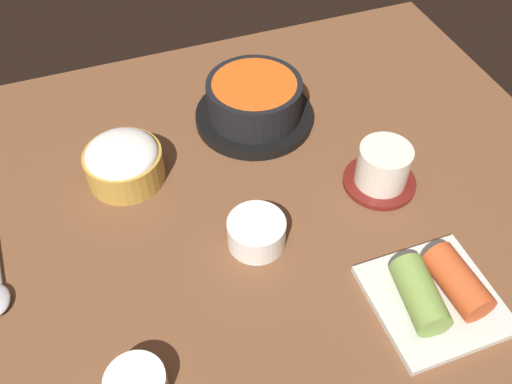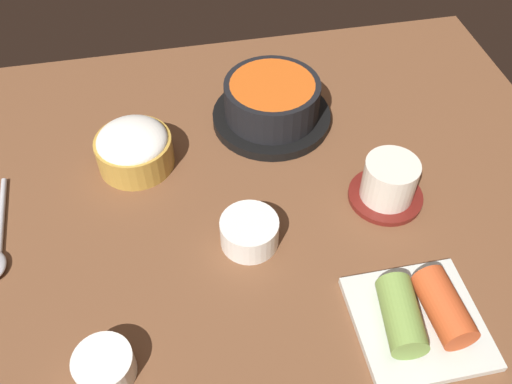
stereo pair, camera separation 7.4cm
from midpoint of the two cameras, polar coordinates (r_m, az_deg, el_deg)
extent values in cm
cube|color=brown|center=(78.00, 0.98, -1.24)|extent=(100.00, 76.00, 2.00)
cylinder|color=black|center=(88.38, 4.02, 7.58)|extent=(18.55, 18.55, 1.53)
cylinder|color=black|center=(86.06, 4.14, 9.39)|extent=(14.67, 14.67, 5.70)
cylinder|color=#D15619|center=(84.48, 4.24, 10.73)|extent=(12.91, 12.91, 0.60)
cylinder|color=#B78C38|center=(81.24, -9.81, 3.91)|extent=(10.99, 10.99, 4.72)
ellipsoid|color=white|center=(79.63, -10.02, 5.12)|extent=(10.12, 10.12, 3.85)
cylinder|color=maroon|center=(79.91, 15.73, -0.54)|extent=(10.30, 10.30, 0.80)
cylinder|color=silver|center=(77.51, 16.23, 1.08)|extent=(7.30, 7.30, 5.90)
cylinder|color=#C6D18C|center=(75.66, 16.65, 2.43)|extent=(6.21, 6.21, 0.40)
cylinder|color=white|center=(70.96, 2.00, -4.36)|extent=(7.55, 7.55, 3.96)
cylinder|color=#386B2D|center=(69.63, 2.04, -3.53)|extent=(6.19, 6.19, 0.50)
cube|color=silver|center=(69.47, 19.30, -12.71)|extent=(14.54, 14.54, 1.00)
cylinder|color=#7A9E47|center=(66.30, 17.88, -12.15)|extent=(5.36, 9.23, 4.17)
cylinder|color=#C64C23|center=(68.42, 21.76, -11.12)|extent=(4.58, 8.91, 4.17)
cylinder|color=white|center=(63.44, -11.97, -17.30)|extent=(6.52, 6.52, 3.30)
cylinder|color=brown|center=(62.23, -12.17, -16.79)|extent=(5.34, 5.34, 0.50)
cylinder|color=#B7B7BC|center=(80.13, -22.34, -2.89)|extent=(1.46, 15.22, 0.80)
camera|label=1|loc=(0.04, -87.13, 3.24)|focal=38.96mm
camera|label=2|loc=(0.04, 92.87, -3.24)|focal=38.96mm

